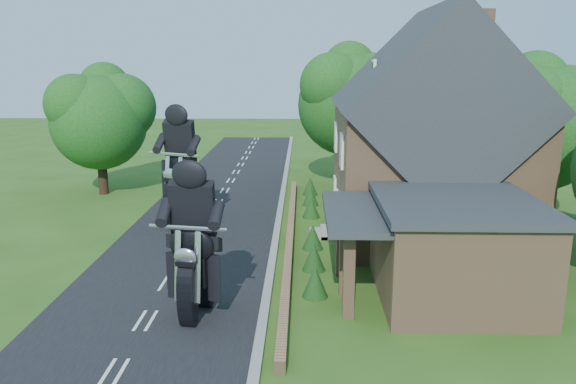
{
  "coord_description": "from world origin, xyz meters",
  "views": [
    {
      "loc": [
        4.86,
        -18.92,
        7.86
      ],
      "look_at": [
        4.27,
        2.76,
        2.8
      ],
      "focal_mm": 35.0,
      "sensor_mm": 36.0,
      "label": 1
    }
  ],
  "objects_px": {
    "annex": "(451,247)",
    "motorcycle_lead": "(196,295)",
    "garden_wall": "(290,237)",
    "motorcycle_follow": "(183,207)",
    "house": "(430,143)"
  },
  "relations": [
    {
      "from": "annex",
      "to": "motorcycle_lead",
      "type": "height_order",
      "value": "annex"
    },
    {
      "from": "garden_wall",
      "to": "motorcycle_follow",
      "type": "xyz_separation_m",
      "value": [
        -5.33,
        2.58,
        0.68
      ]
    },
    {
      "from": "garden_wall",
      "to": "house",
      "type": "xyz_separation_m",
      "value": [
        6.19,
        1.0,
        4.14
      ]
    },
    {
      "from": "garden_wall",
      "to": "motorcycle_lead",
      "type": "bearing_deg",
      "value": -109.75
    },
    {
      "from": "garden_wall",
      "to": "motorcycle_lead",
      "type": "height_order",
      "value": "motorcycle_lead"
    },
    {
      "from": "annex",
      "to": "motorcycle_follow",
      "type": "xyz_separation_m",
      "value": [
        -10.9,
        8.38,
        -0.88
      ]
    },
    {
      "from": "garden_wall",
      "to": "house",
      "type": "relative_size",
      "value": 2.15
    },
    {
      "from": "motorcycle_lead",
      "to": "motorcycle_follow",
      "type": "xyz_separation_m",
      "value": [
        -2.58,
        10.25,
        0.13
      ]
    },
    {
      "from": "garden_wall",
      "to": "annex",
      "type": "bearing_deg",
      "value": -46.16
    },
    {
      "from": "motorcycle_lead",
      "to": "motorcycle_follow",
      "type": "distance_m",
      "value": 10.57
    },
    {
      "from": "motorcycle_lead",
      "to": "motorcycle_follow",
      "type": "bearing_deg",
      "value": -66.48
    },
    {
      "from": "garden_wall",
      "to": "motorcycle_lead",
      "type": "xyz_separation_m",
      "value": [
        -2.76,
        -7.67,
        0.56
      ]
    },
    {
      "from": "motorcycle_follow",
      "to": "house",
      "type": "bearing_deg",
      "value": -165.8
    },
    {
      "from": "garden_wall",
      "to": "motorcycle_lead",
      "type": "relative_size",
      "value": 13.55
    },
    {
      "from": "house",
      "to": "annex",
      "type": "xyz_separation_m",
      "value": [
        -0.62,
        -6.8,
        -2.58
      ]
    }
  ]
}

